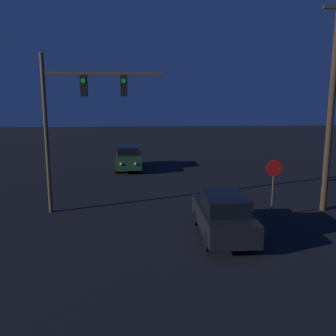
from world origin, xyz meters
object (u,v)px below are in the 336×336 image
car_near (223,215)px  stop_sign (274,178)px  car_far (129,158)px  traffic_signal_mast (74,109)px  utility_pole (332,99)px

car_near → stop_sign: bearing=38.9°
car_far → traffic_signal_mast: traffic_signal_mast is taller
traffic_signal_mast → stop_sign: 9.00m
stop_sign → utility_pole: utility_pole is taller
car_far → traffic_signal_mast: bearing=77.1°
car_near → car_far: size_ratio=0.99×
car_far → utility_pole: 14.33m
car_near → car_far: (-3.89, 13.10, 0.00)m
car_near → traffic_signal_mast: bearing=148.9°
car_far → stop_sign: size_ratio=1.72×
traffic_signal_mast → car_near: bearing=-30.9°
stop_sign → utility_pole: (2.69, 0.80, 3.26)m
car_near → traffic_signal_mast: traffic_signal_mast is taller
car_far → stop_sign: stop_sign is taller
car_far → car_near: bearing=105.1°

